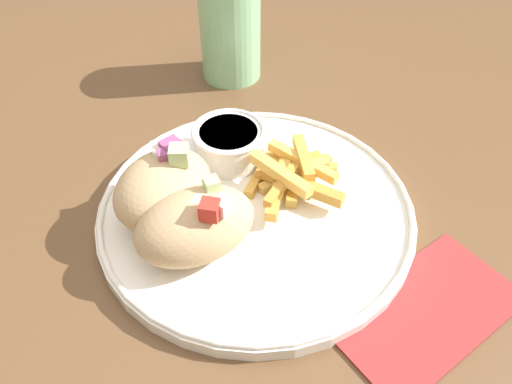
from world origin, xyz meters
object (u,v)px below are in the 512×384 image
object	(u,v)px
plate	(256,209)
fries_pile	(287,172)
water_glass	(230,35)
pita_sandwich_near	(195,225)
pita_sandwich_far	(164,188)
sauce_ramekin	(229,142)

from	to	relation	value
plate	fries_pile	distance (m)	0.05
plate	water_glass	bearing A→B (deg)	52.20
plate	water_glass	size ratio (longest dim) A/B	2.41
plate	fries_pile	bearing A→B (deg)	4.23
pita_sandwich_near	pita_sandwich_far	xyz separation A→B (m)	(0.01, 0.06, 0.00)
sauce_ramekin	water_glass	distance (m)	0.19
pita_sandwich_near	sauce_ramekin	distance (m)	0.13
fries_pile	water_glass	bearing A→B (deg)	60.82
plate	sauce_ramekin	xyz separation A→B (m)	(0.03, 0.07, 0.03)
plate	pita_sandwich_near	size ratio (longest dim) A/B	2.48
fries_pile	plate	bearing A→B (deg)	-175.77
sauce_ramekin	pita_sandwich_far	bearing A→B (deg)	-170.01
pita_sandwich_far	sauce_ramekin	distance (m)	0.10
pita_sandwich_far	water_glass	bearing A→B (deg)	21.99
fries_pile	sauce_ramekin	bearing A→B (deg)	102.57
fries_pile	water_glass	world-z (taller)	water_glass
water_glass	sauce_ramekin	bearing A→B (deg)	-133.55
plate	fries_pile	size ratio (longest dim) A/B	2.18
water_glass	pita_sandwich_near	bearing A→B (deg)	-138.35
sauce_ramekin	pita_sandwich_near	bearing A→B (deg)	-145.48
plate	pita_sandwich_near	distance (m)	0.08
pita_sandwich_near	water_glass	bearing A→B (deg)	58.89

